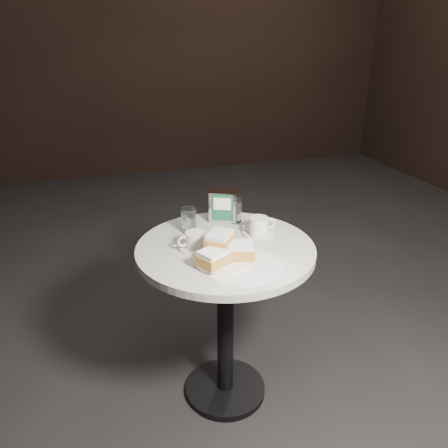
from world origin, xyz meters
TOP-DOWN VIEW (x-y plane):
  - ground at (0.00, 0.00)m, footprint 7.00×7.00m
  - cafe_table at (0.00, 0.00)m, footprint 0.70×0.70m
  - sugar_spill at (0.01, -0.17)m, footprint 0.37×0.37m
  - beignet_plate at (-0.04, -0.12)m, footprint 0.25×0.25m
  - coffee_cup_left at (-0.12, 0.02)m, footprint 0.14×0.14m
  - coffee_cup_right at (0.17, 0.07)m, footprint 0.15×0.15m
  - water_glass_left at (-0.10, 0.18)m, footprint 0.07×0.07m
  - water_glass_right at (0.11, 0.22)m, footprint 0.07×0.07m
  - napkin_dispenser at (0.07, 0.25)m, footprint 0.14×0.13m

SIDE VIEW (x-z plane):
  - ground at x=0.00m, z-range 0.00..0.00m
  - cafe_table at x=0.00m, z-range 0.17..0.92m
  - sugar_spill at x=0.01m, z-range 0.74..0.75m
  - coffee_cup_left at x=-0.12m, z-range 0.74..0.81m
  - coffee_cup_right at x=0.17m, z-range 0.74..0.81m
  - beignet_plate at x=-0.04m, z-range 0.73..0.83m
  - water_glass_left at x=-0.10m, z-range 0.74..0.85m
  - water_glass_right at x=0.11m, z-range 0.74..0.85m
  - napkin_dispenser at x=0.07m, z-range 0.75..0.88m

